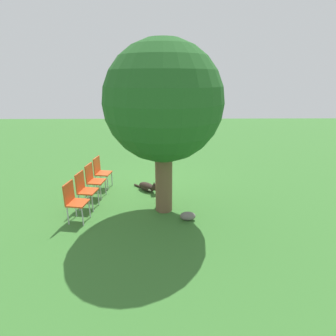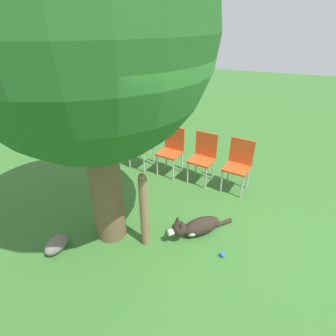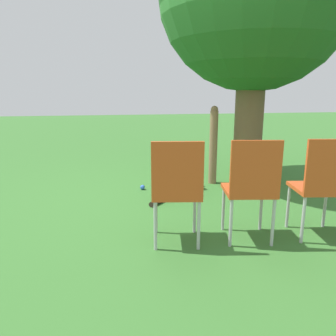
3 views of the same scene
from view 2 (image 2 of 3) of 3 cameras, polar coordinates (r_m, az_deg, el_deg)
name	(u,v)px [view 2 (image 2 of 3)]	position (r m, az deg, el deg)	size (l,w,h in m)	color
ground_plane	(194,241)	(3.99, 5.78, -15.43)	(30.00, 30.00, 0.00)	#38702D
oak_tree	(85,34)	(3.07, -17.68, 25.97)	(2.73, 2.73, 4.08)	brown
dog	(196,227)	(3.99, 6.14, -12.61)	(0.87, 0.81, 0.40)	#2D231C
fence_post	(144,210)	(3.57, -5.22, -9.17)	(0.12, 0.12, 1.16)	#846647
red_chair_0	(239,162)	(4.93, 15.14, 1.29)	(0.48, 0.50, 0.97)	#D14C1E
red_chair_1	(204,154)	(5.07, 7.75, 2.95)	(0.48, 0.50, 0.97)	#D14C1E
red_chair_2	(172,148)	(5.30, 0.86, 4.46)	(0.48, 0.50, 0.97)	#D14C1E
red_chair_3	(143,141)	(5.60, -5.40, 5.77)	(0.48, 0.50, 0.97)	#D14C1E
tennis_ball	(222,255)	(3.82, 11.78, -17.98)	(0.07, 0.07, 0.07)	blue
garden_rock	(57,244)	(4.08, -23.10, -15.05)	(0.38, 0.23, 0.21)	slate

